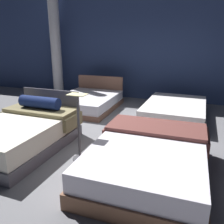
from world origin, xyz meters
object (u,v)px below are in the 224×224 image
support_pillar (56,44)px  bed_0 (22,132)px  bed_1 (148,159)px  bed_2 (87,102)px  price_sign (79,135)px  bed_3 (175,111)px

support_pillar → bed_0: bearing=-65.6°
bed_1 → bed_2: 3.61m
bed_2 → bed_0: bearing=-90.2°
bed_2 → support_pillar: support_pillar is taller
price_sign → bed_0: bearing=177.3°
price_sign → bed_2: bearing=114.0°
bed_0 → bed_1: (2.31, -0.10, -0.04)m
bed_3 → support_pillar: (-4.17, 1.28, 1.55)m
bed_0 → bed_1: size_ratio=0.95×
bed_3 → bed_0: bearing=-131.5°
bed_1 → support_pillar: bearing=134.6°
bed_1 → support_pillar: support_pillar is taller
bed_1 → bed_2: bed_2 is taller
bed_1 → support_pillar: 5.90m
bed_0 → support_pillar: 4.53m
bed_2 → bed_3: bed_2 is taller
bed_0 → support_pillar: size_ratio=0.58×
bed_2 → bed_3: (2.42, -0.05, -0.00)m
bed_0 → support_pillar: (-1.77, 3.90, 1.47)m
price_sign → support_pillar: support_pillar is taller
bed_1 → bed_3: bearing=87.1°
bed_3 → bed_1: bearing=-90.9°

